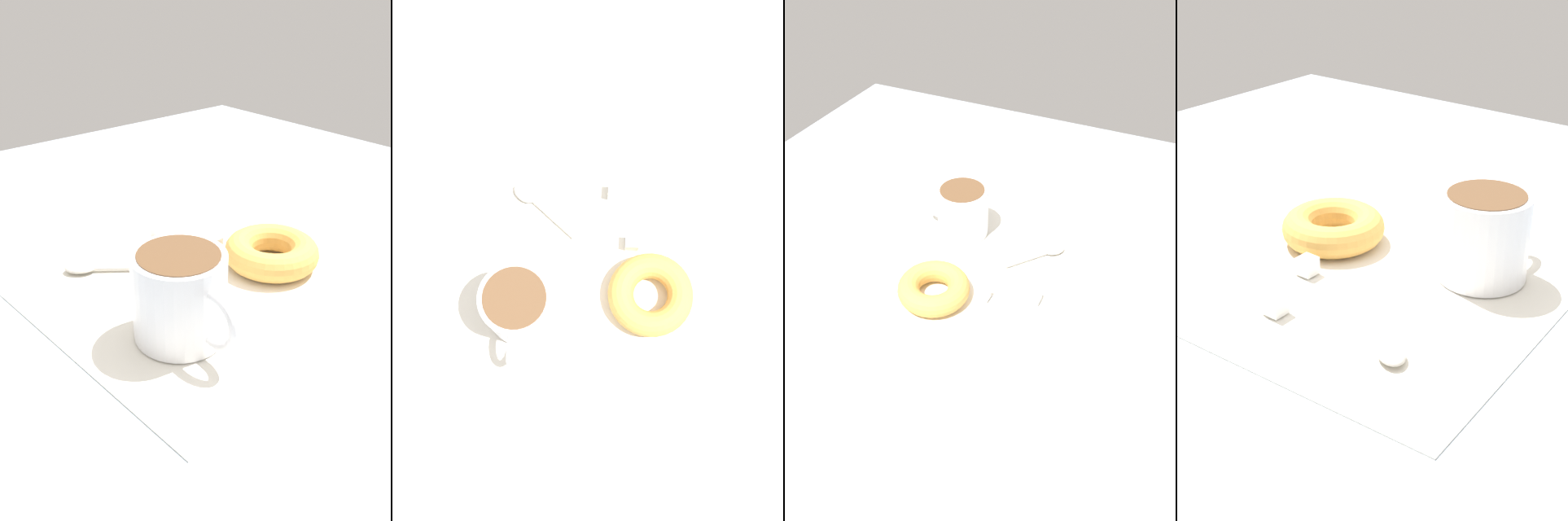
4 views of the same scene
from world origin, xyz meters
TOP-DOWN VIEW (x-y plane):
  - ground_plane at (0.00, 0.00)cm, footprint 120.00×120.00cm
  - napkin at (2.23, 0.96)cm, footprint 37.63×37.63cm
  - coffee_cup at (10.37, 8.28)cm, footprint 8.83×12.20cm
  - donut at (-6.23, 4.87)cm, footprint 11.14×11.14cm
  - spoon at (10.70, -7.79)cm, footprint 9.60×8.24cm
  - sugar_cube at (-3.51, -2.27)cm, footprint 1.78×1.78cm
  - sugar_cube_extra at (-0.74, -9.53)cm, footprint 1.84×1.84cm

SIDE VIEW (x-z plane):
  - ground_plane at x=0.00cm, z-range -2.00..0.00cm
  - napkin at x=2.23cm, z-range 0.00..0.30cm
  - spoon at x=10.70cm, z-range 0.26..1.16cm
  - sugar_cube at x=-3.51cm, z-range 0.30..2.08cm
  - sugar_cube_extra at x=-0.74cm, z-range 0.30..2.14cm
  - donut at x=-6.23cm, z-range 0.30..3.67cm
  - coffee_cup at x=10.37cm, z-range 0.44..9.22cm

